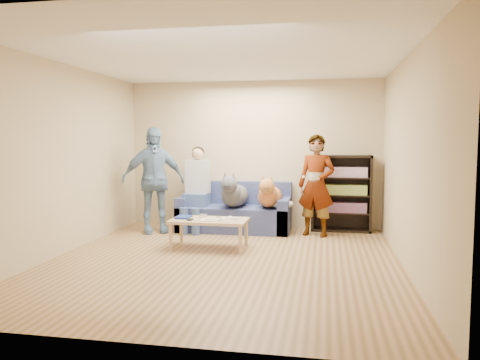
% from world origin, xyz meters
% --- Properties ---
extents(ground, '(5.00, 5.00, 0.00)m').
position_xyz_m(ground, '(0.00, 0.00, 0.00)').
color(ground, brown).
rests_on(ground, ground).
extents(ceiling, '(5.00, 5.00, 0.00)m').
position_xyz_m(ceiling, '(0.00, 0.00, 2.60)').
color(ceiling, white).
rests_on(ceiling, ground).
extents(wall_back, '(4.50, 0.00, 4.50)m').
position_xyz_m(wall_back, '(0.00, 2.50, 1.30)').
color(wall_back, tan).
rests_on(wall_back, ground).
extents(wall_front, '(4.50, 0.00, 4.50)m').
position_xyz_m(wall_front, '(0.00, -2.50, 1.30)').
color(wall_front, tan).
rests_on(wall_front, ground).
extents(wall_left, '(0.00, 5.00, 5.00)m').
position_xyz_m(wall_left, '(-2.25, 0.00, 1.30)').
color(wall_left, tan).
rests_on(wall_left, ground).
extents(wall_right, '(0.00, 5.00, 5.00)m').
position_xyz_m(wall_right, '(2.25, 0.00, 1.30)').
color(wall_right, tan).
rests_on(wall_right, ground).
extents(blanket, '(0.41, 0.34, 0.14)m').
position_xyz_m(blanket, '(0.57, 1.91, 0.50)').
color(blanket, '#AAAAAF').
rests_on(blanket, sofa).
extents(person_standing_right, '(0.69, 0.55, 1.65)m').
position_xyz_m(person_standing_right, '(1.14, 1.84, 0.83)').
color(person_standing_right, gray).
rests_on(person_standing_right, ground).
extents(person_standing_left, '(1.12, 0.87, 1.77)m').
position_xyz_m(person_standing_left, '(-1.56, 1.64, 0.89)').
color(person_standing_left, '#7CA1C6').
rests_on(person_standing_left, ground).
extents(held_controller, '(0.04, 0.11, 0.03)m').
position_xyz_m(held_controller, '(0.94, 1.64, 0.98)').
color(held_controller, white).
rests_on(held_controller, person_standing_right).
extents(notebook_blue, '(0.20, 0.26, 0.03)m').
position_xyz_m(notebook_blue, '(-0.76, 0.74, 0.43)').
color(notebook_blue, navy).
rests_on(notebook_blue, coffee_table).
extents(papers, '(0.26, 0.20, 0.02)m').
position_xyz_m(papers, '(-0.31, 0.59, 0.43)').
color(papers, white).
rests_on(papers, coffee_table).
extents(magazine, '(0.22, 0.17, 0.01)m').
position_xyz_m(magazine, '(-0.28, 0.61, 0.44)').
color(magazine, '#AEAC8B').
rests_on(magazine, coffee_table).
extents(camera_silver, '(0.11, 0.06, 0.05)m').
position_xyz_m(camera_silver, '(-0.48, 0.81, 0.45)').
color(camera_silver, silver).
rests_on(camera_silver, coffee_table).
extents(controller_a, '(0.04, 0.13, 0.03)m').
position_xyz_m(controller_a, '(-0.08, 0.79, 0.43)').
color(controller_a, white).
rests_on(controller_a, coffee_table).
extents(controller_b, '(0.09, 0.06, 0.03)m').
position_xyz_m(controller_b, '(0.00, 0.71, 0.43)').
color(controller_b, silver).
rests_on(controller_b, coffee_table).
extents(headphone_cup_a, '(0.07, 0.07, 0.02)m').
position_xyz_m(headphone_cup_a, '(-0.16, 0.67, 0.43)').
color(headphone_cup_a, white).
rests_on(headphone_cup_a, coffee_table).
extents(headphone_cup_b, '(0.07, 0.07, 0.02)m').
position_xyz_m(headphone_cup_b, '(-0.16, 0.75, 0.43)').
color(headphone_cup_b, white).
rests_on(headphone_cup_b, coffee_table).
extents(pen_orange, '(0.13, 0.06, 0.01)m').
position_xyz_m(pen_orange, '(-0.38, 0.53, 0.42)').
color(pen_orange, '#DD551F').
rests_on(pen_orange, coffee_table).
extents(pen_black, '(0.13, 0.08, 0.01)m').
position_xyz_m(pen_black, '(-0.24, 0.87, 0.42)').
color(pen_black, black).
rests_on(pen_black, coffee_table).
extents(wallet, '(0.07, 0.12, 0.02)m').
position_xyz_m(wallet, '(-0.61, 0.57, 0.43)').
color(wallet, black).
rests_on(wallet, coffee_table).
extents(sofa, '(1.90, 0.85, 0.82)m').
position_xyz_m(sofa, '(-0.25, 2.10, 0.28)').
color(sofa, '#515B93').
rests_on(sofa, ground).
extents(person_seated, '(0.40, 0.73, 1.47)m').
position_xyz_m(person_seated, '(-0.91, 1.97, 0.77)').
color(person_seated, '#3E4E8A').
rests_on(person_seated, sofa).
extents(dog_gray, '(0.44, 1.26, 0.63)m').
position_xyz_m(dog_gray, '(-0.23, 1.90, 0.65)').
color(dog_gray, '#494C53').
rests_on(dog_gray, sofa).
extents(dog_tan, '(0.41, 1.16, 0.59)m').
position_xyz_m(dog_tan, '(0.36, 1.95, 0.63)').
color(dog_tan, '#BE673A').
rests_on(dog_tan, sofa).
extents(coffee_table, '(1.10, 0.60, 0.42)m').
position_xyz_m(coffee_table, '(-0.36, 0.69, 0.37)').
color(coffee_table, tan).
rests_on(coffee_table, ground).
extents(bookshelf, '(1.00, 0.34, 1.30)m').
position_xyz_m(bookshelf, '(1.55, 2.33, 0.68)').
color(bookshelf, black).
rests_on(bookshelf, ground).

